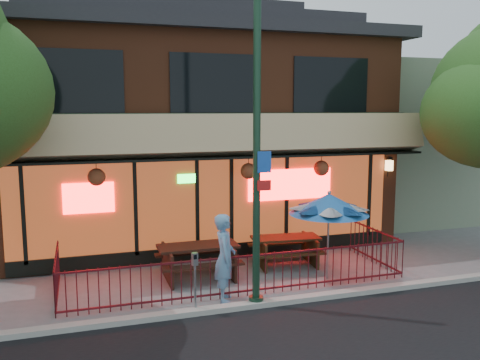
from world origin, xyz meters
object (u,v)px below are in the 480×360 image
at_px(street_light, 257,164).
at_px(pedestrian, 225,258).
at_px(picnic_table_right, 286,246).
at_px(parking_meter_near, 195,272).
at_px(patio_umbrella, 329,204).
at_px(picnic_table_left, 198,256).

bearing_deg(street_light, pedestrian, 138.70).
bearing_deg(picnic_table_right, parking_meter_near, -141.12).
bearing_deg(patio_umbrella, street_light, -154.53).
bearing_deg(patio_umbrella, picnic_table_right, 111.21).
xyz_separation_m(patio_umbrella, parking_meter_near, (-3.69, -1.10, -1.05)).
bearing_deg(street_light, parking_meter_near, 179.89).
relative_size(street_light, picnic_table_left, 3.45).
height_order(street_light, picnic_table_left, street_light).
relative_size(picnic_table_left, pedestrian, 1.02).
xyz_separation_m(street_light, picnic_table_right, (1.76, 2.53, -2.63)).
height_order(picnic_table_left, parking_meter_near, parking_meter_near).
bearing_deg(street_light, picnic_table_right, 55.15).
height_order(street_light, picnic_table_right, street_light).
xyz_separation_m(picnic_table_left, pedestrian, (0.23, -1.69, 0.43)).
xyz_separation_m(picnic_table_left, picnic_table_right, (2.56, 0.34, -0.05)).
bearing_deg(picnic_table_left, pedestrian, -82.24).
bearing_deg(parking_meter_near, street_light, -0.11).
height_order(patio_umbrella, parking_meter_near, patio_umbrella).
xyz_separation_m(pedestrian, parking_meter_near, (-0.80, -0.50, -0.11)).
relative_size(street_light, pedestrian, 3.51).
xyz_separation_m(patio_umbrella, pedestrian, (-2.89, -0.60, -0.95)).
distance_m(picnic_table_right, pedestrian, 3.13).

